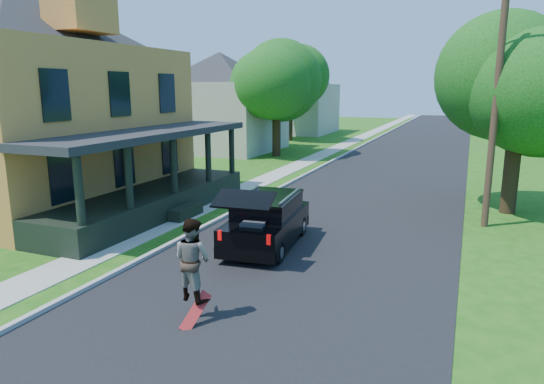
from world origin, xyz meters
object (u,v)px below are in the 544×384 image
at_px(skateboarder, 192,259).
at_px(tree_right_near, 521,68).
at_px(utility_pole_near, 496,103).
at_px(black_suv, 267,221).

distance_m(skateboarder, tree_right_near, 14.17).
height_order(tree_right_near, utility_pole_near, tree_right_near).
bearing_deg(skateboarder, tree_right_near, -104.78).
distance_m(black_suv, utility_pole_near, 8.41).
xyz_separation_m(skateboarder, utility_pole_near, (5.66, 9.56, 2.89)).
bearing_deg(tree_right_near, skateboarder, -118.45).
relative_size(black_suv, utility_pole_near, 0.56).
bearing_deg(utility_pole_near, black_suv, -135.63).
xyz_separation_m(tree_right_near, utility_pole_near, (-0.81, -2.38, -1.16)).
height_order(black_suv, utility_pole_near, utility_pole_near).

